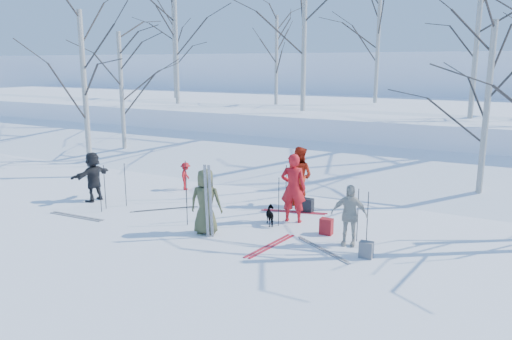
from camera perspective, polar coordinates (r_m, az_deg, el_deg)
The scene contains 40 objects.
ground at distance 13.43m, azimuth -3.09°, elevation -6.62°, with size 120.00×120.00×0.00m, color white.
snow_ramp at distance 19.48m, azimuth 7.77°, elevation -0.31°, with size 70.00×9.50×1.40m, color white.
snow_plateau at distance 28.79m, azimuth 15.00°, elevation 5.14°, with size 70.00×18.00×2.20m, color white.
far_hill at distance 49.31m, azimuth 21.00°, elevation 8.69°, with size 90.00×30.00×6.00m, color white.
skier_olive_center at distance 12.82m, azimuth -5.76°, elevation -3.61°, with size 0.83×0.54×1.70m, color #44472B.
skier_red_north at distance 13.71m, azimuth 4.28°, elevation -2.06°, with size 0.70×0.46×1.92m, color red.
skier_redor_behind at distance 15.34m, azimuth 4.93°, elevation -0.70°, with size 0.89×0.69×1.83m, color #B0210D.
skier_red_seated at distance 17.38m, azimuth -8.04°, elevation -0.70°, with size 0.62×0.36×0.97m, color red.
skier_cream_east at distance 12.19m, azimuth 10.58°, elevation -5.09°, with size 0.88×0.37×1.50m, color beige.
skier_grey_west at distance 16.61m, azimuth -18.11°, elevation -0.72°, with size 1.47×0.47×1.58m, color black.
dog at distance 13.59m, azimuth 1.79°, elevation -5.23°, with size 0.28×0.61×0.52m, color black.
upright_ski_left at distance 12.44m, azimuth -5.69°, elevation -3.62°, with size 0.07×0.02×1.90m, color silver.
upright_ski_right at distance 12.44m, azimuth -5.21°, elevation -3.61°, with size 0.07×0.02×1.90m, color silver.
ski_pair_a at distance 14.82m, azimuth 4.38°, elevation -4.78°, with size 1.89×0.68×0.02m, color #A61726, non-canonical shape.
ski_pair_b at distance 15.24m, azimuth -19.82°, elevation -5.01°, with size 1.91×0.29×0.02m, color silver, non-canonical shape.
ski_pair_c at distance 12.01m, azimuth 7.61°, elevation -8.99°, with size 1.72×1.17×0.02m, color silver, non-canonical shape.
ski_pair_d at distance 15.28m, azimuth -10.42°, elevation -4.43°, with size 1.47×1.50×0.02m, color silver, non-canonical shape.
ski_pair_e at distance 12.13m, azimuth 1.63°, elevation -8.65°, with size 0.44×1.91×0.02m, color #A61726, non-canonical shape.
ski_pole_a at distance 13.58m, azimuth -7.92°, elevation -3.55°, with size 0.02×0.02×1.34m, color black.
ski_pole_b at distance 14.97m, azimuth 4.21°, elevation -1.98°, with size 0.02×0.02×1.34m, color black.
ski_pole_c at distance 15.63m, azimuth -16.90°, elevation -1.88°, with size 0.02×0.02×1.34m, color black.
ski_pole_d at distance 15.73m, azimuth -14.71°, elevation -1.66°, with size 0.02×0.02×1.34m, color black.
ski_pole_e at distance 12.49m, azimuth 11.55°, elevation -5.09°, with size 0.02×0.02×1.34m, color black.
ski_pole_f at distance 13.40m, azimuth 2.61°, elevation -3.66°, with size 0.02×0.02×1.34m, color black.
ski_pole_g at distance 12.27m, azimuth 12.61°, elevation -5.45°, with size 0.02×0.02×1.34m, color black.
ski_pole_h at distance 15.80m, azimuth -8.03°, elevation -1.31°, with size 0.02×0.02×1.34m, color black.
ski_pole_i at distance 14.98m, azimuth 3.46°, elevation -1.96°, with size 0.02×0.02×1.34m, color black.
ski_pole_j at distance 15.31m, azimuth -17.38°, elevation -2.20°, with size 0.02×0.02×1.34m, color black.
backpack_red at distance 12.99m, azimuth 8.04°, elevation -6.41°, with size 0.32×0.22×0.42m, color maroon.
backpack_grey at distance 11.66m, azimuth 12.48°, elevation -8.89°, with size 0.30×0.20×0.38m, color #595B61.
backpack_dark at distance 14.84m, azimuth 5.89°, elevation -4.02°, with size 0.34×0.24×0.40m, color black.
birch_plateau_a at distance 25.93m, azimuth 2.34°, elevation 12.40°, with size 3.71×3.71×4.45m, color silver, non-canonical shape.
birch_plateau_b at distance 31.25m, azimuth -9.33°, elevation 12.99°, with size 4.31×4.31×5.30m, color silver, non-canonical shape.
birch_plateau_c at distance 22.51m, azimuth 5.53°, elevation 15.61°, with size 5.49×5.49×6.98m, color silver, non-canonical shape.
birch_plateau_d at distance 26.85m, azimuth -9.17°, elevation 14.99°, with size 5.51×5.51×7.02m, color silver, non-canonical shape.
birch_plateau_e at distance 27.77m, azimuth 13.75°, elevation 13.66°, with size 4.80×4.80×6.00m, color silver, non-canonical shape.
birch_plateau_h at distance 21.10m, azimuth 24.00°, elevation 14.11°, with size 5.09×5.09×6.42m, color silver, non-canonical shape.
birch_edge_a at distance 19.92m, azimuth -18.95°, elevation 8.02°, with size 4.95×4.95×6.21m, color silver, non-canonical shape.
birch_edge_d at distance 23.07m, azimuth -15.08°, elevation 8.02°, with size 4.54×4.54×5.63m, color silver, non-canonical shape.
birch_edge_e at distance 16.42m, azimuth 24.81°, elevation 5.64°, with size 4.48×4.48×5.54m, color silver, non-canonical shape.
Camera 1 is at (6.71, -10.80, 4.33)m, focal length 35.00 mm.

